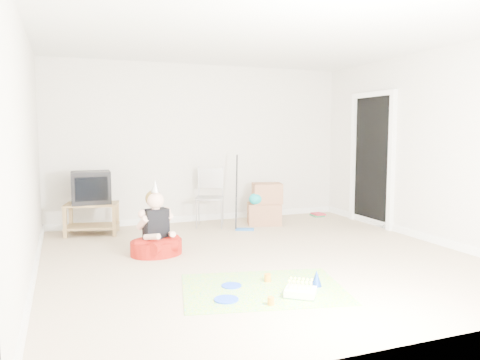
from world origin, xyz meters
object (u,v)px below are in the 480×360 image
object	(u,v)px
crt_tv	(91,187)
folding_chair	(210,198)
cardboard_boxes	(265,205)
tv_stand	(92,216)
birthday_cake	(300,293)
seated_woman	(156,238)

from	to	relation	value
crt_tv	folding_chair	world-z (taller)	folding_chair
cardboard_boxes	folding_chair	bearing A→B (deg)	171.94
tv_stand	cardboard_boxes	xyz separation A→B (m)	(2.67, -0.21, 0.05)
cardboard_boxes	birthday_cake	world-z (taller)	cardboard_boxes
tv_stand	birthday_cake	distance (m)	3.78
tv_stand	folding_chair	distance (m)	1.79
birthday_cake	cardboard_boxes	bearing A→B (deg)	71.75
folding_chair	seated_woman	xyz separation A→B (m)	(-1.11, -1.37, -0.26)
folding_chair	cardboard_boxes	xyz separation A→B (m)	(0.89, -0.13, -0.14)
seated_woman	birthday_cake	size ratio (longest dim) A/B	2.64
cardboard_boxes	seated_woman	distance (m)	2.36
tv_stand	crt_tv	bearing A→B (deg)	180.00
crt_tv	birthday_cake	world-z (taller)	crt_tv
birthday_cake	folding_chair	bearing A→B (deg)	87.28
crt_tv	folding_chair	distance (m)	1.80
crt_tv	cardboard_boxes	distance (m)	2.71
seated_woman	folding_chair	bearing A→B (deg)	50.92
tv_stand	crt_tv	xyz separation A→B (m)	(-0.00, 0.00, 0.42)
crt_tv	cardboard_boxes	bearing A→B (deg)	-2.98
tv_stand	crt_tv	distance (m)	0.42
crt_tv	seated_woman	world-z (taller)	crt_tv
cardboard_boxes	seated_woman	size ratio (longest dim) A/B	0.72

